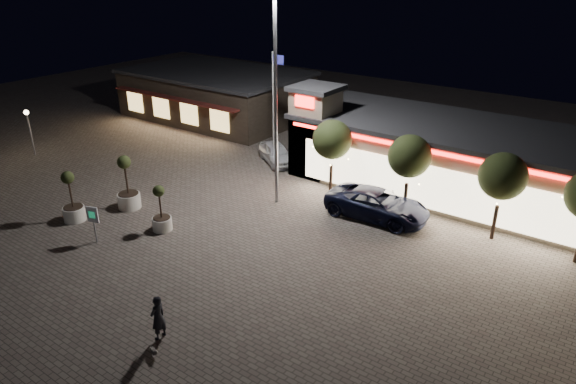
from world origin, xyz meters
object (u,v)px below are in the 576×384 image
Objects in this scene: valet_sign at (93,218)px; planter_left at (128,192)px; pickup_truck at (377,204)px; pedestrian at (158,317)px; planter_mid at (73,206)px; white_sedan at (276,153)px.

planter_left is at bearing 117.62° from valet_sign.
pickup_truck is 3.12× the size of pedestrian.
planter_mid is 1.46× the size of valet_sign.
planter_left is (-2.61, -11.11, 0.30)m from white_sedan.
planter_mid is at bearing 165.47° from valet_sign.
planter_mid reaches higher than valet_sign.
planter_mid is (-3.80, -14.00, 0.20)m from white_sedan.
planter_mid is at bearing -160.85° from white_sedan.
pickup_truck is 10.59m from white_sedan.
pedestrian is at bearing -18.88° from planter_mid.
pedestrian reaches higher than white_sedan.
valet_sign is at bearing -14.53° from planter_mid.
planter_left is at bearing -158.88° from white_sedan.
pedestrian is 0.93× the size of valet_sign.
pickup_truck reaches higher than white_sedan.
planter_mid is (-1.19, -2.88, -0.10)m from planter_left.
pedestrian is 0.58× the size of planter_left.
valet_sign is at bearing 134.05° from pickup_truck.
planter_left reaches higher than pedestrian.
white_sedan is 2.07× the size of valet_sign.
pickup_truck is 1.41× the size of white_sedan.
planter_left is (-10.38, 6.84, 0.07)m from pedestrian.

